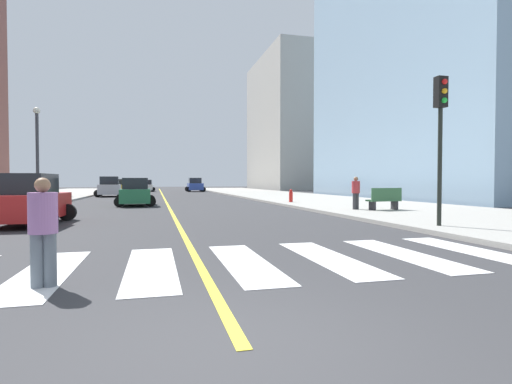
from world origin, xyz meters
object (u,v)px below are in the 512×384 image
object	(u,v)px
traffic_light_near_corner	(441,121)
park_bench	(385,199)
car_blue_fourth	(195,185)
car_green_sixth	(136,193)
car_yellow_third	(122,187)
pedestrian_crossing	(43,227)
car_red_nearest	(29,201)
street_lamp	(37,146)
fire_hydrant	(291,196)
car_white_second	(147,186)
car_silver_fifth	(110,187)
pedestrian_waiting_east	(356,191)

from	to	relation	value
traffic_light_near_corner	park_bench	bearing A→B (deg)	-108.32
car_blue_fourth	car_green_sixth	distance (m)	34.52
car_yellow_third	pedestrian_crossing	bearing A→B (deg)	-84.70
park_bench	car_yellow_third	bearing A→B (deg)	17.21
car_yellow_third	park_bench	bearing A→B (deg)	-65.46
car_red_nearest	pedestrian_crossing	xyz separation A→B (m)	(2.86, -9.56, 0.04)
street_lamp	fire_hydrant	bearing A→B (deg)	-10.82
car_green_sixth	car_blue_fourth	bearing A→B (deg)	77.14
traffic_light_near_corner	park_bench	size ratio (longest dim) A/B	2.65
car_white_second	car_yellow_third	distance (m)	7.55
car_yellow_third	fire_hydrant	world-z (taller)	car_yellow_third
car_silver_fifth	traffic_light_near_corner	bearing A→B (deg)	-70.03
car_white_second	pedestrian_waiting_east	bearing A→B (deg)	-74.03
car_red_nearest	park_bench	size ratio (longest dim) A/B	2.34
park_bench	car_silver_fifth	bearing A→B (deg)	26.53
park_bench	fire_hydrant	size ratio (longest dim) A/B	2.07
traffic_light_near_corner	pedestrian_waiting_east	world-z (taller)	traffic_light_near_corner
pedestrian_waiting_east	fire_hydrant	xyz separation A→B (m)	(-0.88, 7.58, -0.50)
car_yellow_third	fire_hydrant	size ratio (longest dim) A/B	4.78
pedestrian_waiting_east	fire_hydrant	distance (m)	7.64
pedestrian_waiting_east	car_blue_fourth	bearing A→B (deg)	-102.09
car_white_second	car_green_sixth	distance (m)	35.75
car_red_nearest	fire_hydrant	size ratio (longest dim) A/B	4.84
pedestrian_crossing	car_silver_fifth	bearing A→B (deg)	87.10
car_blue_fourth	car_silver_fifth	xyz separation A→B (m)	(-10.49, -17.10, -0.01)
car_yellow_third	car_blue_fourth	size ratio (longest dim) A/B	0.90
car_silver_fifth	park_bench	bearing A→B (deg)	-61.19
car_white_second	traffic_light_near_corner	xyz separation A→B (m)	(10.31, -51.60, 2.73)
car_red_nearest	car_silver_fifth	xyz separation A→B (m)	(-0.06, 27.46, 0.09)
car_red_nearest	car_blue_fourth	world-z (taller)	car_blue_fourth
car_green_sixth	street_lamp	size ratio (longest dim) A/B	0.64
car_silver_fifth	park_bench	size ratio (longest dim) A/B	2.57
park_bench	pedestrian_waiting_east	xyz separation A→B (m)	(-1.22, 0.73, 0.39)
car_green_sixth	pedestrian_waiting_east	size ratio (longest dim) A/B	2.41
car_white_second	fire_hydrant	world-z (taller)	car_white_second
park_bench	car_blue_fourth	bearing A→B (deg)	2.09
pedestrian_waiting_east	car_green_sixth	bearing A→B (deg)	-54.32
car_white_second	traffic_light_near_corner	size ratio (longest dim) A/B	0.84
car_blue_fourth	traffic_light_near_corner	bearing A→B (deg)	94.28
traffic_light_near_corner	car_silver_fifth	bearing A→B (deg)	-67.25
car_red_nearest	pedestrian_waiting_east	xyz separation A→B (m)	(14.58, 2.39, 0.20)
pedestrian_crossing	street_lamp	distance (m)	23.71
car_yellow_third	car_blue_fourth	distance (m)	11.30
traffic_light_near_corner	fire_hydrant	distance (m)	15.33
car_red_nearest	car_green_sixth	xyz separation A→B (m)	(3.28, 10.79, -0.03)
car_yellow_third	car_silver_fifth	world-z (taller)	car_silver_fifth
car_silver_fifth	street_lamp	distance (m)	14.91
fire_hydrant	traffic_light_near_corner	bearing A→B (deg)	-90.47
car_red_nearest	fire_hydrant	distance (m)	16.94
car_white_second	pedestrian_waiting_east	size ratio (longest dim) A/B	2.40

